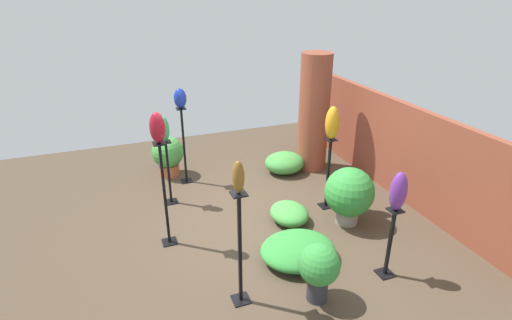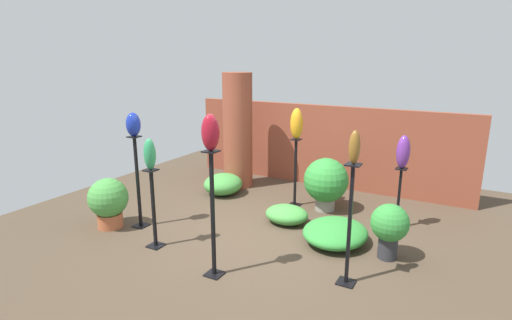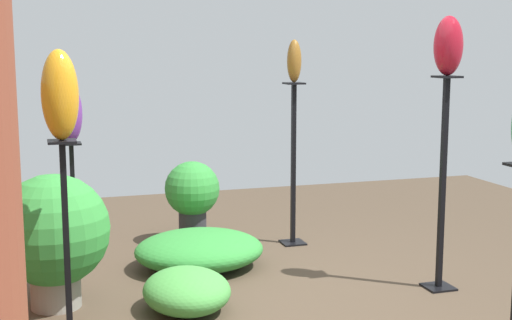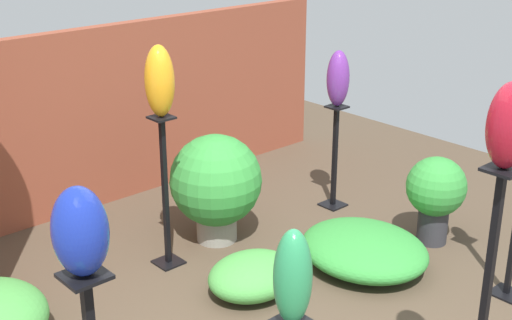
{
  "view_description": "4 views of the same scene",
  "coord_description": "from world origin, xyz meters",
  "px_view_note": "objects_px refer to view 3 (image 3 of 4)",
  "views": [
    {
      "loc": [
        4.91,
        -1.66,
        3.38
      ],
      "look_at": [
        -0.03,
        0.2,
        1.01
      ],
      "focal_mm": 28.0,
      "sensor_mm": 36.0,
      "label": 1
    },
    {
      "loc": [
        2.6,
        -4.63,
        2.51
      ],
      "look_at": [
        -0.13,
        0.26,
        1.06
      ],
      "focal_mm": 28.0,
      "sensor_mm": 36.0,
      "label": 2
    },
    {
      "loc": [
        -4.18,
        1.55,
        1.7
      ],
      "look_at": [
        0.22,
        0.17,
        0.97
      ],
      "focal_mm": 50.0,
      "sensor_mm": 36.0,
      "label": 3
    },
    {
      "loc": [
        -2.74,
        -2.63,
        2.7
      ],
      "look_at": [
        -0.01,
        0.39,
        1.14
      ],
      "focal_mm": 50.0,
      "sensor_mm": 36.0,
      "label": 4
    }
  ],
  "objects_px": {
    "pedestal_violet": "(74,205)",
    "art_vase_violet": "(70,113)",
    "pedestal_amber": "(67,248)",
    "pedestal_ruby": "(442,192)",
    "potted_plant_mid_right": "(53,233)",
    "potted_plant_back_center": "(192,194)",
    "art_vase_bronze": "(294,61)",
    "art_vase_amber": "(60,95)",
    "pedestal_bronze": "(293,170)",
    "art_vase_ruby": "(448,46)"
  },
  "relations": [
    {
      "from": "pedestal_amber",
      "to": "pedestal_ruby",
      "type": "distance_m",
      "value": 2.57
    },
    {
      "from": "art_vase_amber",
      "to": "art_vase_ruby",
      "type": "height_order",
      "value": "art_vase_ruby"
    },
    {
      "from": "pedestal_violet",
      "to": "art_vase_violet",
      "type": "distance_m",
      "value": 0.76
    },
    {
      "from": "art_vase_amber",
      "to": "pedestal_ruby",
      "type": "bearing_deg",
      "value": -87.88
    },
    {
      "from": "pedestal_ruby",
      "to": "potted_plant_mid_right",
      "type": "bearing_deg",
      "value": 80.68
    },
    {
      "from": "pedestal_violet",
      "to": "potted_plant_mid_right",
      "type": "distance_m",
      "value": 1.22
    },
    {
      "from": "pedestal_bronze",
      "to": "art_vase_bronze",
      "type": "distance_m",
      "value": 0.94
    },
    {
      "from": "pedestal_bronze",
      "to": "pedestal_amber",
      "type": "bearing_deg",
      "value": 127.42
    },
    {
      "from": "pedestal_amber",
      "to": "potted_plant_mid_right",
      "type": "bearing_deg",
      "value": 6.54
    },
    {
      "from": "pedestal_violet",
      "to": "art_vase_ruby",
      "type": "height_order",
      "value": "art_vase_ruby"
    },
    {
      "from": "pedestal_bronze",
      "to": "art_vase_bronze",
      "type": "relative_size",
      "value": 3.91
    },
    {
      "from": "art_vase_ruby",
      "to": "potted_plant_back_center",
      "type": "height_order",
      "value": "art_vase_ruby"
    },
    {
      "from": "pedestal_bronze",
      "to": "art_vase_amber",
      "type": "distance_m",
      "value": 2.61
    },
    {
      "from": "pedestal_amber",
      "to": "art_vase_ruby",
      "type": "xyz_separation_m",
      "value": [
        0.1,
        -2.57,
        1.18
      ]
    },
    {
      "from": "pedestal_ruby",
      "to": "art_vase_violet",
      "type": "height_order",
      "value": "pedestal_ruby"
    },
    {
      "from": "art_vase_bronze",
      "to": "pedestal_violet",
      "type": "bearing_deg",
      "value": 83.45
    },
    {
      "from": "pedestal_violet",
      "to": "art_vase_violet",
      "type": "relative_size",
      "value": 1.94
    },
    {
      "from": "art_vase_amber",
      "to": "art_vase_violet",
      "type": "height_order",
      "value": "art_vase_amber"
    },
    {
      "from": "art_vase_violet",
      "to": "pedestal_ruby",
      "type": "bearing_deg",
      "value": -123.82
    },
    {
      "from": "pedestal_ruby",
      "to": "potted_plant_mid_right",
      "type": "distance_m",
      "value": 2.67
    },
    {
      "from": "art_vase_bronze",
      "to": "pedestal_ruby",
      "type": "bearing_deg",
      "value": -157.52
    },
    {
      "from": "pedestal_amber",
      "to": "art_vase_amber",
      "type": "distance_m",
      "value": 0.9
    },
    {
      "from": "pedestal_ruby",
      "to": "pedestal_bronze",
      "type": "height_order",
      "value": "pedestal_ruby"
    },
    {
      "from": "pedestal_violet",
      "to": "art_vase_violet",
      "type": "height_order",
      "value": "art_vase_violet"
    },
    {
      "from": "potted_plant_back_center",
      "to": "pedestal_amber",
      "type": "bearing_deg",
      "value": 147.52
    },
    {
      "from": "pedestal_amber",
      "to": "art_vase_violet",
      "type": "relative_size",
      "value": 2.43
    },
    {
      "from": "pedestal_ruby",
      "to": "art_vase_bronze",
      "type": "bearing_deg",
      "value": 22.48
    },
    {
      "from": "potted_plant_mid_right",
      "to": "potted_plant_back_center",
      "type": "distance_m",
      "value": 1.75
    },
    {
      "from": "potted_plant_mid_right",
      "to": "art_vase_ruby",
      "type": "bearing_deg",
      "value": -99.32
    },
    {
      "from": "pedestal_ruby",
      "to": "pedestal_violet",
      "type": "bearing_deg",
      "value": 56.18
    },
    {
      "from": "art_vase_ruby",
      "to": "potted_plant_back_center",
      "type": "bearing_deg",
      "value": 39.87
    },
    {
      "from": "art_vase_ruby",
      "to": "potted_plant_mid_right",
      "type": "distance_m",
      "value": 2.93
    },
    {
      "from": "pedestal_violet",
      "to": "potted_plant_back_center",
      "type": "relative_size",
      "value": 1.3
    },
    {
      "from": "pedestal_amber",
      "to": "potted_plant_mid_right",
      "type": "xyz_separation_m",
      "value": [
        0.53,
        0.06,
        -0.04
      ]
    },
    {
      "from": "pedestal_ruby",
      "to": "art_vase_amber",
      "type": "bearing_deg",
      "value": 92.12
    },
    {
      "from": "pedestal_amber",
      "to": "potted_plant_mid_right",
      "type": "distance_m",
      "value": 0.53
    },
    {
      "from": "pedestal_violet",
      "to": "potted_plant_back_center",
      "type": "distance_m",
      "value": 1.01
    },
    {
      "from": "pedestal_amber",
      "to": "potted_plant_mid_right",
      "type": "relative_size",
      "value": 1.32
    },
    {
      "from": "art_vase_ruby",
      "to": "art_vase_violet",
      "type": "bearing_deg",
      "value": 56.18
    },
    {
      "from": "pedestal_amber",
      "to": "pedestal_ruby",
      "type": "bearing_deg",
      "value": -87.88
    },
    {
      "from": "art_vase_amber",
      "to": "potted_plant_mid_right",
      "type": "relative_size",
      "value": 0.58
    },
    {
      "from": "art_vase_amber",
      "to": "art_vase_violet",
      "type": "bearing_deg",
      "value": -4.37
    },
    {
      "from": "pedestal_bronze",
      "to": "art_vase_bronze",
      "type": "xyz_separation_m",
      "value": [
        0.0,
        0.0,
        0.94
      ]
    },
    {
      "from": "art_vase_amber",
      "to": "art_vase_violet",
      "type": "distance_m",
      "value": 1.75
    },
    {
      "from": "pedestal_violet",
      "to": "potted_plant_back_center",
      "type": "height_order",
      "value": "pedestal_violet"
    },
    {
      "from": "pedestal_ruby",
      "to": "art_vase_ruby",
      "type": "height_order",
      "value": "art_vase_ruby"
    },
    {
      "from": "art_vase_amber",
      "to": "art_vase_ruby",
      "type": "distance_m",
      "value": 2.58
    },
    {
      "from": "art_vase_violet",
      "to": "potted_plant_mid_right",
      "type": "distance_m",
      "value": 1.39
    },
    {
      "from": "pedestal_amber",
      "to": "art_vase_ruby",
      "type": "bearing_deg",
      "value": -87.88
    },
    {
      "from": "pedestal_amber",
      "to": "potted_plant_back_center",
      "type": "height_order",
      "value": "pedestal_amber"
    }
  ]
}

